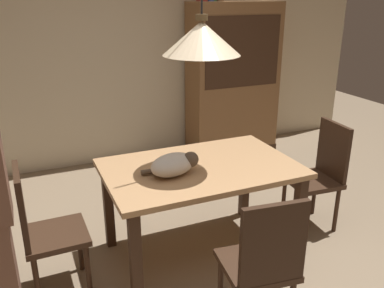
{
  "coord_description": "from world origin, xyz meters",
  "views": [
    {
      "loc": [
        -1.18,
        -2.07,
        1.94
      ],
      "look_at": [
        -0.01,
        0.62,
        0.85
      ],
      "focal_mm": 38.19,
      "sensor_mm": 36.0,
      "label": 1
    }
  ],
  "objects_px": {
    "dining_table": "(200,178)",
    "chair_right_side": "(321,171)",
    "chair_near_front": "(263,261)",
    "cat_sleeping": "(174,164)",
    "pendant_lamp": "(202,38)",
    "hutch_bookcase": "(233,83)",
    "chair_left_side": "(42,227)"
  },
  "relations": [
    {
      "from": "dining_table",
      "to": "chair_right_side",
      "type": "distance_m",
      "value": 1.14
    },
    {
      "from": "chair_near_front",
      "to": "cat_sleeping",
      "type": "distance_m",
      "value": 0.9
    },
    {
      "from": "pendant_lamp",
      "to": "hutch_bookcase",
      "type": "xyz_separation_m",
      "value": [
        1.3,
        1.9,
        -0.77
      ]
    },
    {
      "from": "chair_near_front",
      "to": "hutch_bookcase",
      "type": "relative_size",
      "value": 0.5
    },
    {
      "from": "chair_near_front",
      "to": "chair_right_side",
      "type": "height_order",
      "value": "same"
    },
    {
      "from": "chair_near_front",
      "to": "pendant_lamp",
      "type": "xyz_separation_m",
      "value": [
        0.01,
        0.88,
        1.15
      ]
    },
    {
      "from": "dining_table",
      "to": "chair_right_side",
      "type": "bearing_deg",
      "value": -0.32
    },
    {
      "from": "chair_near_front",
      "to": "hutch_bookcase",
      "type": "height_order",
      "value": "hutch_bookcase"
    },
    {
      "from": "chair_left_side",
      "to": "pendant_lamp",
      "type": "height_order",
      "value": "pendant_lamp"
    },
    {
      "from": "pendant_lamp",
      "to": "chair_near_front",
      "type": "bearing_deg",
      "value": -90.6
    },
    {
      "from": "dining_table",
      "to": "pendant_lamp",
      "type": "height_order",
      "value": "pendant_lamp"
    },
    {
      "from": "dining_table",
      "to": "cat_sleeping",
      "type": "xyz_separation_m",
      "value": [
        -0.23,
        -0.06,
        0.18
      ]
    },
    {
      "from": "chair_left_side",
      "to": "chair_near_front",
      "type": "distance_m",
      "value": 1.42
    },
    {
      "from": "chair_near_front",
      "to": "cat_sleeping",
      "type": "bearing_deg",
      "value": 105.07
    },
    {
      "from": "dining_table",
      "to": "hutch_bookcase",
      "type": "relative_size",
      "value": 0.76
    },
    {
      "from": "pendant_lamp",
      "to": "dining_table",
      "type": "bearing_deg",
      "value": 69.44
    },
    {
      "from": "chair_left_side",
      "to": "chair_near_front",
      "type": "height_order",
      "value": "same"
    },
    {
      "from": "chair_near_front",
      "to": "hutch_bookcase",
      "type": "distance_m",
      "value": 3.1
    },
    {
      "from": "chair_right_side",
      "to": "hutch_bookcase",
      "type": "height_order",
      "value": "hutch_bookcase"
    },
    {
      "from": "dining_table",
      "to": "pendant_lamp",
      "type": "relative_size",
      "value": 1.08
    },
    {
      "from": "chair_left_side",
      "to": "pendant_lamp",
      "type": "xyz_separation_m",
      "value": [
        1.13,
        0.0,
        1.15
      ]
    },
    {
      "from": "chair_right_side",
      "to": "hutch_bookcase",
      "type": "relative_size",
      "value": 0.5
    },
    {
      "from": "dining_table",
      "to": "cat_sleeping",
      "type": "height_order",
      "value": "cat_sleeping"
    },
    {
      "from": "chair_near_front",
      "to": "dining_table",
      "type": "bearing_deg",
      "value": 89.4
    },
    {
      "from": "chair_right_side",
      "to": "pendant_lamp",
      "type": "distance_m",
      "value": 1.61
    },
    {
      "from": "cat_sleeping",
      "to": "pendant_lamp",
      "type": "height_order",
      "value": "pendant_lamp"
    },
    {
      "from": "dining_table",
      "to": "chair_right_side",
      "type": "xyz_separation_m",
      "value": [
        1.13,
        -0.01,
        -0.14
      ]
    },
    {
      "from": "chair_near_front",
      "to": "cat_sleeping",
      "type": "xyz_separation_m",
      "value": [
        -0.22,
        0.81,
        0.32
      ]
    },
    {
      "from": "pendant_lamp",
      "to": "chair_left_side",
      "type": "bearing_deg",
      "value": -179.94
    },
    {
      "from": "chair_left_side",
      "to": "chair_near_front",
      "type": "xyz_separation_m",
      "value": [
        1.12,
        -0.88,
        0.0
      ]
    },
    {
      "from": "chair_near_front",
      "to": "pendant_lamp",
      "type": "relative_size",
      "value": 0.72
    },
    {
      "from": "hutch_bookcase",
      "to": "dining_table",
      "type": "bearing_deg",
      "value": -124.46
    }
  ]
}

